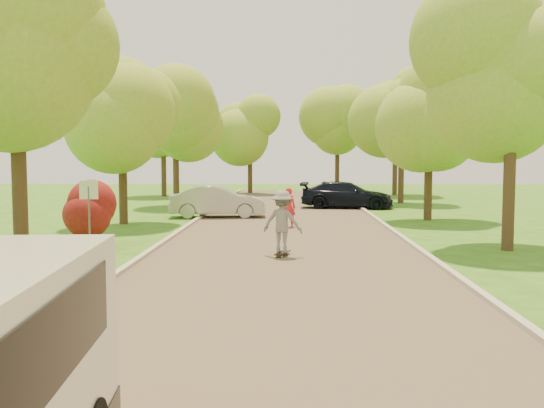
# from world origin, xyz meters

# --- Properties ---
(ground) EXTENTS (100.00, 100.00, 0.00)m
(ground) POSITION_xyz_m (0.00, 0.00, 0.00)
(ground) COLOR #306317
(ground) RESTS_ON ground
(road) EXTENTS (8.00, 60.00, 0.01)m
(road) POSITION_xyz_m (0.00, 8.00, 0.01)
(road) COLOR #4C4438
(road) RESTS_ON ground
(curb_left) EXTENTS (0.18, 60.00, 0.12)m
(curb_left) POSITION_xyz_m (-4.05, 8.00, 0.06)
(curb_left) COLOR #B2AD9E
(curb_left) RESTS_ON ground
(curb_right) EXTENTS (0.18, 60.00, 0.12)m
(curb_right) POSITION_xyz_m (4.05, 8.00, 0.06)
(curb_right) COLOR #B2AD9E
(curb_right) RESTS_ON ground
(street_sign) EXTENTS (0.55, 0.06, 2.17)m
(street_sign) POSITION_xyz_m (-5.80, 4.00, 1.56)
(street_sign) COLOR #59595E
(street_sign) RESTS_ON ground
(red_shrub) EXTENTS (1.70, 1.70, 1.95)m
(red_shrub) POSITION_xyz_m (-6.30, 5.50, 1.10)
(red_shrub) COLOR #382619
(red_shrub) RESTS_ON ground
(tree_l_mida) EXTENTS (4.71, 4.60, 7.39)m
(tree_l_mida) POSITION_xyz_m (-6.30, 1.00, 5.17)
(tree_l_mida) COLOR #382619
(tree_l_mida) RESTS_ON ground
(tree_l_midb) EXTENTS (4.30, 4.20, 6.62)m
(tree_l_midb) POSITION_xyz_m (-6.81, 12.00, 4.59)
(tree_l_midb) COLOR #382619
(tree_l_midb) RESTS_ON ground
(tree_l_far) EXTENTS (4.92, 4.80, 7.79)m
(tree_l_far) POSITION_xyz_m (-6.39, 22.00, 5.47)
(tree_l_far) COLOR #382619
(tree_l_far) RESTS_ON ground
(tree_r_mida) EXTENTS (5.13, 5.00, 7.95)m
(tree_r_mida) POSITION_xyz_m (7.02, 5.00, 5.54)
(tree_r_mida) COLOR #382619
(tree_r_mida) RESTS_ON ground
(tree_r_midb) EXTENTS (4.51, 4.40, 7.01)m
(tree_r_midb) POSITION_xyz_m (6.60, 14.00, 4.88)
(tree_r_midb) COLOR #382619
(tree_r_midb) RESTS_ON ground
(tree_r_far) EXTENTS (5.33, 5.20, 8.34)m
(tree_r_far) POSITION_xyz_m (7.23, 24.00, 5.83)
(tree_r_far) COLOR #382619
(tree_r_far) RESTS_ON ground
(tree_bg_a) EXTENTS (5.12, 5.00, 7.72)m
(tree_bg_a) POSITION_xyz_m (-8.78, 30.00, 5.31)
(tree_bg_a) COLOR #382619
(tree_bg_a) RESTS_ON ground
(tree_bg_b) EXTENTS (5.12, 5.00, 7.95)m
(tree_bg_b) POSITION_xyz_m (8.22, 32.00, 5.54)
(tree_bg_b) COLOR #382619
(tree_bg_b) RESTS_ON ground
(tree_bg_c) EXTENTS (4.92, 4.80, 7.33)m
(tree_bg_c) POSITION_xyz_m (-2.79, 34.00, 5.02)
(tree_bg_c) COLOR #382619
(tree_bg_c) RESTS_ON ground
(tree_bg_d) EXTENTS (5.12, 5.00, 7.72)m
(tree_bg_d) POSITION_xyz_m (4.22, 36.00, 5.31)
(tree_bg_d) COLOR #382619
(tree_bg_d) RESTS_ON ground
(silver_sedan) EXTENTS (4.63, 1.92, 1.49)m
(silver_sedan) POSITION_xyz_m (-3.30, 14.93, 0.75)
(silver_sedan) COLOR #A9A9AD
(silver_sedan) RESTS_ON ground
(dark_sedan) EXTENTS (5.33, 2.66, 1.49)m
(dark_sedan) POSITION_xyz_m (3.30, 20.17, 0.74)
(dark_sedan) COLOR black
(dark_sedan) RESTS_ON ground
(longboard) EXTENTS (0.49, 0.95, 0.11)m
(longboard) POSITION_xyz_m (-0.09, 3.70, 0.10)
(longboard) COLOR black
(longboard) RESTS_ON ground
(skateboarder) EXTENTS (1.29, 0.95, 1.79)m
(skateboarder) POSITION_xyz_m (-0.09, 3.70, 1.01)
(skateboarder) COLOR slate
(skateboarder) RESTS_ON longboard
(person_striped) EXTENTS (0.60, 0.40, 1.62)m
(person_striped) POSITION_xyz_m (0.06, 10.97, 0.81)
(person_striped) COLOR red
(person_striped) RESTS_ON ground
(person_olive) EXTENTS (0.76, 0.60, 1.50)m
(person_olive) POSITION_xyz_m (2.00, 20.00, 0.75)
(person_olive) COLOR #2D3520
(person_olive) RESTS_ON ground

